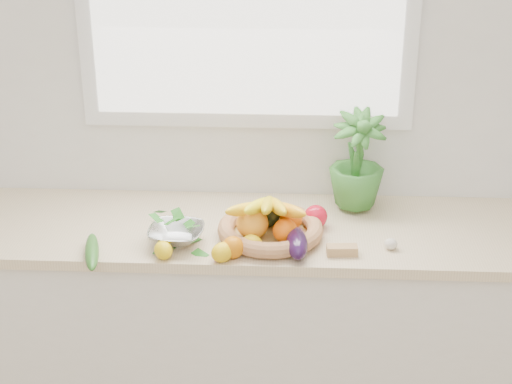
{
  "coord_description": "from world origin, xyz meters",
  "views": [
    {
      "loc": [
        0.18,
        -0.72,
        2.26
      ],
      "look_at": [
        0.05,
        1.93,
        1.05
      ],
      "focal_mm": 55.0,
      "sensor_mm": 36.0,
      "label": 1
    }
  ],
  "objects_px": {
    "apple": "(316,216)",
    "eggplant": "(297,243)",
    "colander_with_spinach": "(176,230)",
    "fruit_basket": "(269,224)",
    "cucumber": "(92,252)",
    "potted_herb": "(357,159)"
  },
  "relations": [
    {
      "from": "cucumber",
      "to": "fruit_basket",
      "type": "relative_size",
      "value": 0.65
    },
    {
      "from": "potted_herb",
      "to": "fruit_basket",
      "type": "bearing_deg",
      "value": -141.38
    },
    {
      "from": "apple",
      "to": "potted_herb",
      "type": "height_order",
      "value": "potted_herb"
    },
    {
      "from": "apple",
      "to": "cucumber",
      "type": "relative_size",
      "value": 0.33
    },
    {
      "from": "apple",
      "to": "potted_herb",
      "type": "distance_m",
      "value": 0.29
    },
    {
      "from": "potted_herb",
      "to": "colander_with_spinach",
      "type": "height_order",
      "value": "potted_herb"
    },
    {
      "from": "fruit_basket",
      "to": "colander_with_spinach",
      "type": "height_order",
      "value": "fruit_basket"
    },
    {
      "from": "fruit_basket",
      "to": "eggplant",
      "type": "bearing_deg",
      "value": -48.78
    },
    {
      "from": "potted_herb",
      "to": "colander_with_spinach",
      "type": "bearing_deg",
      "value": -153.7
    },
    {
      "from": "apple",
      "to": "eggplant",
      "type": "xyz_separation_m",
      "value": [
        -0.07,
        -0.21,
        -0.0
      ]
    },
    {
      "from": "colander_with_spinach",
      "to": "potted_herb",
      "type": "bearing_deg",
      "value": 26.3
    },
    {
      "from": "eggplant",
      "to": "cucumber",
      "type": "relative_size",
      "value": 0.77
    },
    {
      "from": "cucumber",
      "to": "colander_with_spinach",
      "type": "distance_m",
      "value": 0.31
    },
    {
      "from": "potted_herb",
      "to": "eggplant",
      "type": "bearing_deg",
      "value": -121.09
    },
    {
      "from": "apple",
      "to": "eggplant",
      "type": "relative_size",
      "value": 0.43
    },
    {
      "from": "eggplant",
      "to": "fruit_basket",
      "type": "distance_m",
      "value": 0.16
    },
    {
      "from": "apple",
      "to": "colander_with_spinach",
      "type": "relative_size",
      "value": 0.4
    },
    {
      "from": "fruit_basket",
      "to": "colander_with_spinach",
      "type": "xyz_separation_m",
      "value": [
        -0.34,
        -0.07,
        0.0
      ]
    },
    {
      "from": "eggplant",
      "to": "potted_herb",
      "type": "bearing_deg",
      "value": 58.91
    },
    {
      "from": "fruit_basket",
      "to": "colander_with_spinach",
      "type": "relative_size",
      "value": 1.86
    },
    {
      "from": "potted_herb",
      "to": "colander_with_spinach",
      "type": "distance_m",
      "value": 0.76
    },
    {
      "from": "apple",
      "to": "colander_with_spinach",
      "type": "height_order",
      "value": "colander_with_spinach"
    }
  ]
}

